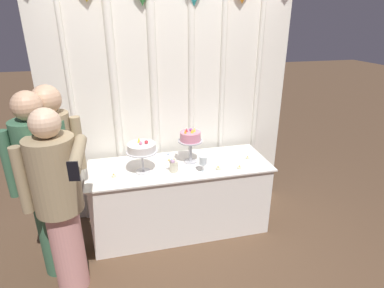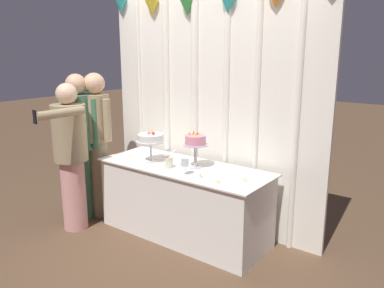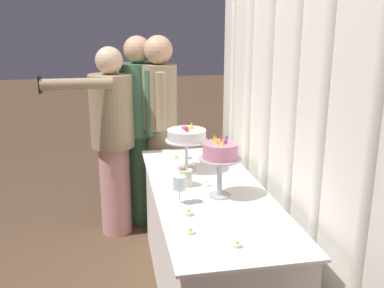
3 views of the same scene
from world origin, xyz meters
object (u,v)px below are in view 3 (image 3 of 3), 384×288
at_px(tealight_near_right, 190,232).
at_px(tealight_far_right, 237,245).
at_px(tealight_near_left, 189,213).
at_px(cake_display_nearleft, 187,137).
at_px(cake_display_nearright, 220,154).
at_px(guest_girl_blue_dress, 112,135).
at_px(flower_vase, 186,175).
at_px(cake_table, 208,244).
at_px(guest_man_pink_jacket, 160,124).
at_px(guest_man_dark_suit, 140,124).
at_px(tealight_far_left, 176,158).
at_px(wine_glass, 180,184).

height_order(tealight_near_right, tealight_far_right, tealight_far_right).
bearing_deg(tealight_near_left, cake_display_nearleft, 170.77).
bearing_deg(tealight_near_right, cake_display_nearright, 149.46).
bearing_deg(guest_girl_blue_dress, flower_vase, 24.79).
bearing_deg(cake_table, guest_man_pink_jacket, -171.01).
xyz_separation_m(cake_display_nearleft, cake_display_nearright, (0.49, 0.11, 0.02)).
bearing_deg(flower_vase, tealight_near_left, -8.03).
xyz_separation_m(cake_display_nearleft, guest_man_dark_suit, (-0.83, -0.26, -0.09)).
xyz_separation_m(cake_display_nearright, tealight_far_left, (-0.77, -0.14, -0.25)).
height_order(cake_table, tealight_near_left, tealight_near_left).
bearing_deg(tealight_far_right, flower_vase, -173.12).
relative_size(cake_table, guest_man_pink_jacket, 1.10).
xyz_separation_m(guest_man_pink_jacket, guest_girl_blue_dress, (0.05, -0.40, -0.07)).
xyz_separation_m(cake_display_nearleft, tealight_near_right, (0.93, -0.15, -0.23)).
height_order(tealight_far_left, guest_man_pink_jacket, guest_man_pink_jacket).
bearing_deg(flower_vase, cake_display_nearright, 38.73).
height_order(flower_vase, tealight_near_right, flower_vase).
xyz_separation_m(wine_glass, tealight_near_left, (0.16, 0.02, -0.11)).
bearing_deg(guest_man_dark_suit, tealight_far_left, 22.62).
height_order(flower_vase, guest_girl_blue_dress, guest_girl_blue_dress).
distance_m(tealight_near_right, guest_man_pink_jacket, 1.66).
distance_m(cake_display_nearright, guest_man_pink_jacket, 1.24).
height_order(cake_table, cake_display_nearright, cake_display_nearright).
height_order(tealight_near_left, tealight_near_right, tealight_near_left).
relative_size(cake_display_nearright, wine_glass, 2.26).
xyz_separation_m(wine_glass, guest_man_pink_jacket, (-1.28, 0.04, 0.06)).
distance_m(cake_display_nearleft, tealight_far_right, 1.12).
height_order(tealight_far_left, guest_man_dark_suit, guest_man_dark_suit).
height_order(cake_display_nearleft, flower_vase, cake_display_nearleft).
xyz_separation_m(wine_glass, tealight_near_right, (0.37, -0.01, -0.11)).
height_order(tealight_near_left, tealight_far_right, tealight_near_left).
bearing_deg(cake_display_nearleft, wine_glass, -13.99).
bearing_deg(cake_table, guest_man_dark_suit, -164.36).
bearing_deg(flower_vase, guest_man_pink_jacket, -177.41).
xyz_separation_m(guest_man_pink_jacket, guest_man_dark_suit, (-0.10, -0.16, -0.02)).
bearing_deg(tealight_near_right, wine_glass, 178.86).
bearing_deg(tealight_far_left, tealight_near_right, -5.31).
height_order(tealight_far_right, guest_girl_blue_dress, guest_girl_blue_dress).
relative_size(cake_table, guest_man_dark_suit, 1.10).
height_order(cake_display_nearright, tealight_near_left, cake_display_nearright).
distance_m(guest_man_dark_suit, guest_girl_blue_dress, 0.29).
bearing_deg(cake_display_nearleft, tealight_near_right, -8.96).
bearing_deg(tealight_far_right, tealight_near_right, -131.52).
bearing_deg(tealight_far_right, guest_man_dark_suit, -170.96).
height_order(tealight_far_right, guest_man_dark_suit, guest_man_dark_suit).
bearing_deg(guest_girl_blue_dress, guest_man_dark_suit, 122.36).
height_order(flower_vase, tealight_near_left, flower_vase).
height_order(cake_display_nearright, flower_vase, cake_display_nearright).
height_order(tealight_near_left, guest_man_pink_jacket, guest_man_pink_jacket).
bearing_deg(guest_man_pink_jacket, tealight_near_left, -0.59).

